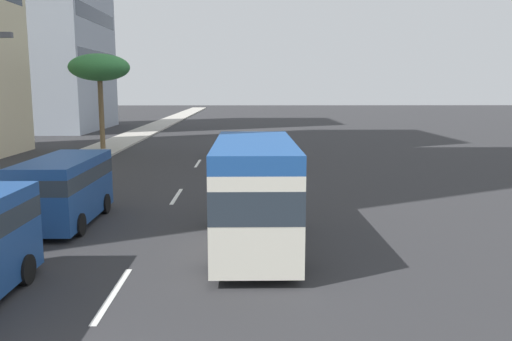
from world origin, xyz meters
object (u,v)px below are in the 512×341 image
(car_second, at_px, (253,144))
(van_fourth, at_px, (65,186))
(minibus_lead, at_px, (255,190))
(palm_tree, at_px, (99,68))

(car_second, relative_size, van_fourth, 0.92)
(minibus_lead, xyz_separation_m, car_second, (21.23, -0.19, -0.97))
(minibus_lead, relative_size, van_fourth, 1.30)
(van_fourth, relative_size, palm_tree, 0.73)
(car_second, distance_m, van_fourth, 19.59)
(car_second, height_order, palm_tree, palm_tree)
(minibus_lead, distance_m, car_second, 21.25)
(minibus_lead, bearing_deg, car_second, -0.52)
(car_second, bearing_deg, minibus_lead, 179.48)
(car_second, bearing_deg, van_fourth, 160.24)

